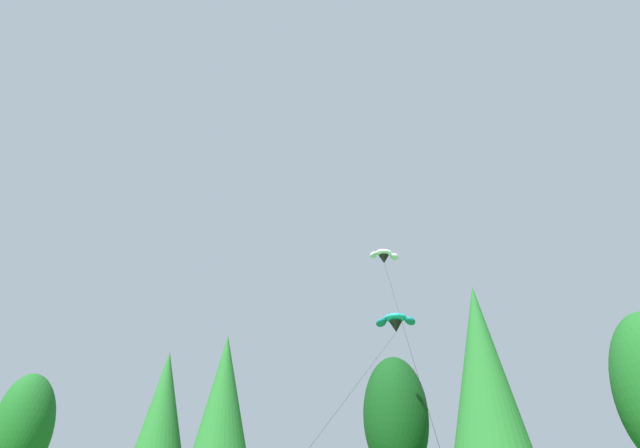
# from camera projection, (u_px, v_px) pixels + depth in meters

# --- Properties ---
(treeline_tree_a) EXTENTS (4.86, 4.86, 11.33)m
(treeline_tree_a) POSITION_uv_depth(u_px,v_px,m) (24.00, 426.00, 47.36)
(treeline_tree_a) COLOR #472D19
(treeline_tree_a) RESTS_ON ground_plane
(treeline_tree_b) EXTENTS (4.36, 4.36, 12.55)m
(treeline_tree_b) POSITION_uv_depth(u_px,v_px,m) (163.00, 409.00, 44.74)
(treeline_tree_b) COLOR #472D19
(treeline_tree_b) RESTS_ON ground_plane
(treeline_tree_c) EXTENTS (4.51, 4.51, 13.22)m
(treeline_tree_c) POSITION_uv_depth(u_px,v_px,m) (223.00, 398.00, 42.38)
(treeline_tree_c) COLOR #472D19
(treeline_tree_c) RESTS_ON ground_plane
(treeline_tree_d) EXTENTS (4.82, 4.82, 11.20)m
(treeline_tree_d) POSITION_uv_depth(u_px,v_px,m) (396.00, 417.00, 40.65)
(treeline_tree_d) COLOR #472D19
(treeline_tree_d) RESTS_ON ground_plane
(treeline_tree_e) EXTENTS (4.83, 4.83, 14.69)m
(treeline_tree_e) POSITION_uv_depth(u_px,v_px,m) (482.00, 366.00, 35.75)
(treeline_tree_e) COLOR #472D19
(treeline_tree_e) RESTS_ON ground_plane
(parafoil_kite_high_teal) EXTENTS (3.40, 17.00, 10.89)m
(parafoil_kite_high_teal) POSITION_uv_depth(u_px,v_px,m) (396.00, 322.00, 36.04)
(parafoil_kite_high_teal) COLOR teal
(parafoil_kite_mid_white) EXTENTS (5.88, 21.36, 15.48)m
(parafoil_kite_mid_white) POSITION_uv_depth(u_px,v_px,m) (384.00, 256.00, 38.03)
(parafoil_kite_mid_white) COLOR white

